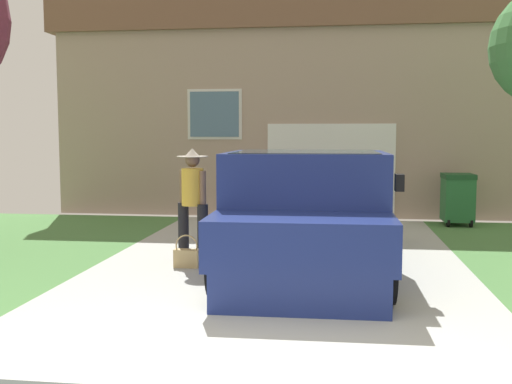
% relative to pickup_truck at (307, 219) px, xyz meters
% --- Properties ---
extents(pickup_truck, '(2.24, 5.11, 1.63)m').
position_rel_pickup_truck_xyz_m(pickup_truck, '(0.00, 0.00, 0.00)').
color(pickup_truck, navy).
rests_on(pickup_truck, ground).
extents(person_with_hat, '(0.47, 0.44, 1.65)m').
position_rel_pickup_truck_xyz_m(person_with_hat, '(-1.64, 0.32, 0.20)').
color(person_with_hat, black).
rests_on(person_with_hat, ground).
extents(handbag, '(0.35, 0.15, 0.46)m').
position_rel_pickup_truck_xyz_m(handbag, '(-1.67, 0.03, -0.57)').
color(handbag, tan).
rests_on(handbag, ground).
extents(house_with_garage, '(10.87, 6.60, 4.94)m').
position_rel_pickup_truck_xyz_m(house_with_garage, '(-0.81, 8.51, 1.78)').
color(house_with_garage, tan).
rests_on(house_with_garage, ground).
extents(wheeled_trash_bin, '(0.60, 0.72, 1.05)m').
position_rel_pickup_truck_xyz_m(wheeled_trash_bin, '(2.83, 4.59, -0.15)').
color(wheeled_trash_bin, '#286B38').
rests_on(wheeled_trash_bin, ground).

